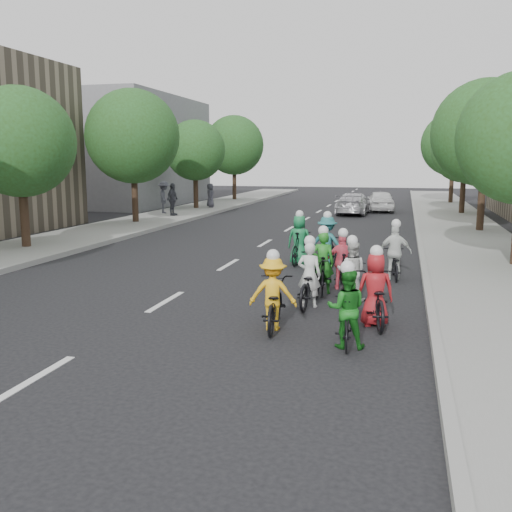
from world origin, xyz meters
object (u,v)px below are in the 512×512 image
at_px(cyclist_6, 351,277).
at_px(follow_car_trail, 380,201).
at_px(cyclist_5, 323,269).
at_px(cyclist_8, 395,259).
at_px(spectator_1, 172,199).
at_px(cyclist_4, 375,296).
at_px(follow_car_lead, 354,204).
at_px(cyclist_1, 347,314).
at_px(cyclist_3, 343,266).
at_px(cyclist_9, 300,244).
at_px(cyclist_2, 273,300).
at_px(spectator_2, 210,195).
at_px(cyclist_0, 310,282).
at_px(spectator_0, 164,197).
at_px(cyclist_7, 327,247).

relative_size(cyclist_6, follow_car_trail, 0.40).
height_order(cyclist_5, cyclist_8, cyclist_5).
bearing_deg(follow_car_trail, spectator_1, 25.99).
bearing_deg(cyclist_4, cyclist_6, -83.17).
distance_m(cyclist_5, follow_car_lead, 21.68).
distance_m(cyclist_6, follow_car_lead, 22.31).
relative_size(cyclist_1, cyclist_8, 0.93).
xyz_separation_m(cyclist_3, cyclist_6, (0.34, -1.17, -0.03)).
bearing_deg(cyclist_8, cyclist_9, -33.89).
relative_size(cyclist_2, spectator_2, 1.20).
bearing_deg(cyclist_1, cyclist_0, -73.47).
height_order(cyclist_0, cyclist_3, cyclist_0).
bearing_deg(spectator_0, cyclist_9, -165.57).
relative_size(cyclist_1, cyclist_5, 0.92).
distance_m(cyclist_4, spectator_2, 28.15).
relative_size(cyclist_0, cyclist_4, 0.94).
bearing_deg(cyclist_4, cyclist_1, 63.16).
bearing_deg(cyclist_5, spectator_2, -71.05).
bearing_deg(spectator_2, follow_car_trail, -95.61).
height_order(cyclist_2, follow_car_lead, cyclist_2).
distance_m(cyclist_7, follow_car_lead, 18.63).
bearing_deg(follow_car_lead, cyclist_6, 97.99).
relative_size(cyclist_7, spectator_2, 1.12).
xyz_separation_m(cyclist_4, cyclist_5, (-1.42, 2.59, 0.01)).
height_order(cyclist_6, follow_car_lead, cyclist_6).
xyz_separation_m(cyclist_4, spectator_2, (-12.30, 25.32, 0.37)).
bearing_deg(cyclist_2, cyclist_9, -90.15).
height_order(cyclist_1, cyclist_3, cyclist_3).
distance_m(cyclist_9, follow_car_trail, 20.46).
height_order(cyclist_8, cyclist_9, cyclist_9).
bearing_deg(cyclist_0, cyclist_3, -101.78).
relative_size(cyclist_6, spectator_2, 1.01).
bearing_deg(cyclist_2, cyclist_4, -164.49).
xyz_separation_m(cyclist_5, spectator_1, (-11.07, 16.64, 0.49)).
bearing_deg(cyclist_8, cyclist_1, 77.54).
distance_m(cyclist_0, follow_car_trail, 25.57).
relative_size(follow_car_lead, spectator_0, 2.37).
bearing_deg(cyclist_5, cyclist_7, -90.97).
bearing_deg(follow_car_trail, cyclist_5, 81.74).
height_order(cyclist_6, follow_car_trail, cyclist_6).
bearing_deg(cyclist_8, spectator_2, -64.38).
distance_m(follow_car_trail, spectator_2, 11.36).
height_order(cyclist_1, cyclist_5, cyclist_5).
distance_m(cyclist_2, cyclist_8, 5.98).
bearing_deg(cyclist_3, cyclist_9, -72.02).
distance_m(cyclist_4, spectator_0, 24.61).
bearing_deg(spectator_1, cyclist_9, -136.96).
distance_m(cyclist_0, cyclist_3, 2.05).
height_order(follow_car_lead, spectator_2, spectator_2).
relative_size(follow_car_lead, spectator_2, 2.82).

